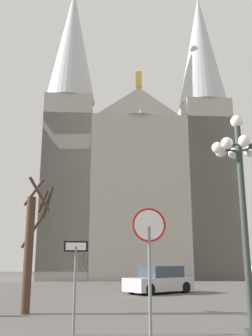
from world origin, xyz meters
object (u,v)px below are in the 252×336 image
(stop_sign, at_px, (149,245))
(one_way_arrow_sign, at_px, (75,273))
(cathedral, at_px, (136,174))
(bare_tree, at_px, (30,245))
(street_lamp, at_px, (242,185))
(parked_car_near_silver, at_px, (159,281))

(stop_sign, relative_size, one_way_arrow_sign, 1.33)
(cathedral, relative_size, bare_tree, 6.79)
(cathedral, bearing_deg, stop_sign, -88.58)
(street_lamp, bearing_deg, stop_sign, 179.72)
(bare_tree, xyz_separation_m, parked_car_near_silver, (5.11, 8.97, -1.69))
(cathedral, relative_size, street_lamp, 6.09)
(cathedral, xyz_separation_m, bare_tree, (-3.52, -27.17, -8.89))
(cathedral, distance_m, parked_car_near_silver, 21.11)
(bare_tree, bearing_deg, stop_sign, -47.02)
(one_way_arrow_sign, height_order, bare_tree, bare_tree)
(one_way_arrow_sign, distance_m, bare_tree, 4.57)
(stop_sign, height_order, bare_tree, bare_tree)
(street_lamp, bearing_deg, cathedral, 95.61)
(stop_sign, xyz_separation_m, parked_car_near_silver, (0.80, 13.59, -1.50))
(street_lamp, height_order, bare_tree, street_lamp)
(parked_car_near_silver, bearing_deg, one_way_arrow_sign, -102.12)
(cathedral, relative_size, one_way_arrow_sign, 14.39)
(stop_sign, height_order, one_way_arrow_sign, stop_sign)
(stop_sign, relative_size, street_lamp, 0.56)
(one_way_arrow_sign, relative_size, bare_tree, 0.47)
(bare_tree, bearing_deg, parked_car_near_silver, 60.35)
(one_way_arrow_sign, distance_m, street_lamp, 4.87)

